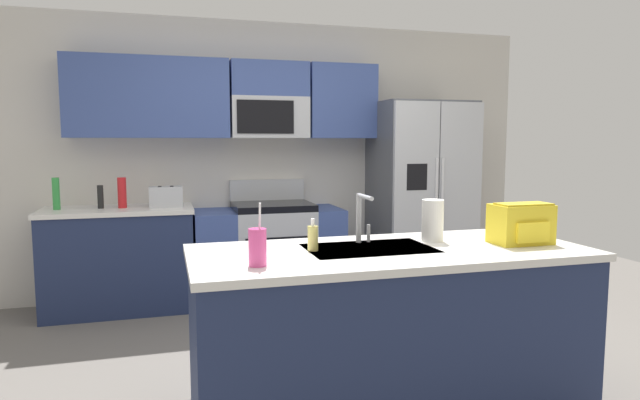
% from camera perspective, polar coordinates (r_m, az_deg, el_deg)
% --- Properties ---
extents(ground_plane, '(9.00, 9.00, 0.00)m').
position_cam_1_polar(ground_plane, '(3.64, 2.19, -17.71)').
color(ground_plane, '#66605B').
rests_on(ground_plane, ground).
extents(kitchen_wall_unit, '(5.20, 0.43, 2.60)m').
position_cam_1_polar(kitchen_wall_unit, '(5.32, -6.26, 6.15)').
color(kitchen_wall_unit, beige).
rests_on(kitchen_wall_unit, ground).
extents(back_counter, '(1.26, 0.63, 0.90)m').
position_cam_1_polar(back_counter, '(5.08, -20.17, -5.80)').
color(back_counter, '#1E2A4D').
rests_on(back_counter, ground).
extents(range_oven, '(1.36, 0.61, 1.10)m').
position_cam_1_polar(range_oven, '(5.15, -5.35, -5.38)').
color(range_oven, '#B7BABF').
rests_on(range_oven, ground).
extents(refrigerator, '(0.90, 0.76, 1.85)m').
position_cam_1_polar(refrigerator, '(5.49, 10.46, 0.35)').
color(refrigerator, '#4C4F54').
rests_on(refrigerator, ground).
extents(island_counter, '(2.12, 0.88, 0.90)m').
position_cam_1_polar(island_counter, '(3.08, 7.20, -13.25)').
color(island_counter, '#1E2A4D').
rests_on(island_counter, ground).
extents(toaster, '(0.28, 0.16, 0.18)m').
position_cam_1_polar(toaster, '(4.93, -15.77, 0.33)').
color(toaster, '#B7BABF').
rests_on(toaster, back_counter).
extents(pepper_mill, '(0.05, 0.05, 0.20)m').
position_cam_1_polar(pepper_mill, '(5.01, -21.92, 0.31)').
color(pepper_mill, black).
rests_on(pepper_mill, back_counter).
extents(bottle_green, '(0.06, 0.06, 0.27)m').
position_cam_1_polar(bottle_green, '(5.07, -25.82, 0.60)').
color(bottle_green, green).
rests_on(bottle_green, back_counter).
extents(bottle_red, '(0.07, 0.07, 0.26)m').
position_cam_1_polar(bottle_red, '(4.98, -19.95, 0.72)').
color(bottle_red, red).
rests_on(bottle_red, back_counter).
extents(sink_faucet, '(0.08, 0.21, 0.28)m').
position_cam_1_polar(sink_faucet, '(3.07, 4.34, -1.44)').
color(sink_faucet, '#B7BABF').
rests_on(sink_faucet, island_counter).
extents(drink_cup_pink, '(0.08, 0.08, 0.29)m').
position_cam_1_polar(drink_cup_pink, '(2.54, -6.53, -4.89)').
color(drink_cup_pink, '#EA4C93').
rests_on(drink_cup_pink, island_counter).
extents(soap_dispenser, '(0.06, 0.06, 0.17)m').
position_cam_1_polar(soap_dispenser, '(2.87, -0.75, -3.96)').
color(soap_dispenser, '#D8CC66').
rests_on(soap_dispenser, island_counter).
extents(paper_towel_roll, '(0.12, 0.12, 0.24)m').
position_cam_1_polar(paper_towel_roll, '(3.20, 11.67, -2.11)').
color(paper_towel_roll, white).
rests_on(paper_towel_roll, island_counter).
extents(backpack, '(0.32, 0.22, 0.23)m').
position_cam_1_polar(backpack, '(3.26, 20.26, -2.26)').
color(backpack, yellow).
rests_on(backpack, island_counter).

